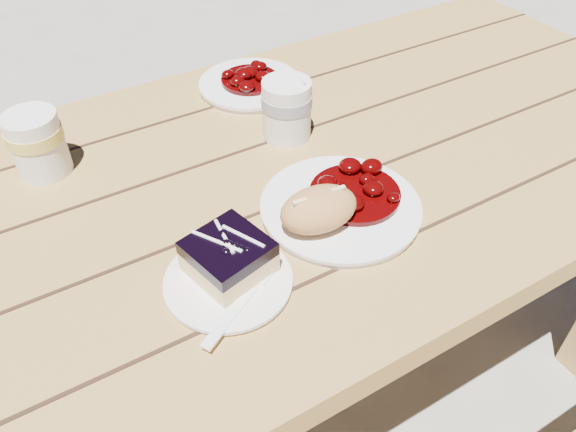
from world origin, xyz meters
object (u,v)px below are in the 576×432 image
bread_roll (319,209)px  second_cup (38,144)px  coffee_cup (287,110)px  second_plate (250,86)px  picnic_table (215,263)px  blueberry_cake (228,256)px  main_plate (340,208)px  dessert_plate (228,282)px

bread_roll → second_cup: bearing=131.0°
coffee_cup → second_plate: coffee_cup is taller
picnic_table → blueberry_cake: bearing=-103.6°
main_plate → second_cup: (-0.37, 0.34, 0.05)m
picnic_table → second_plate: size_ratio=9.81×
dessert_plate → coffee_cup: bearing=47.0°
blueberry_cake → second_cup: 0.41m
coffee_cup → second_plate: size_ratio=0.54×
main_plate → blueberry_cake: blueberry_cake is taller
bread_roll → coffee_cup: size_ratio=1.10×
second_plate → dessert_plate: bearing=-121.0°
main_plate → coffee_cup: bearing=81.0°
blueberry_cake → coffee_cup: bearing=33.0°
dessert_plate → main_plate: bearing=11.6°
blueberry_cake → second_cup: size_ratio=1.09×
bread_roll → second_cup: size_ratio=1.10×
bread_roll → main_plate: bearing=20.0°
dessert_plate → second_cup: bearing=111.8°
main_plate → second_plate: (0.06, 0.41, 0.00)m
main_plate → dessert_plate: (-0.22, -0.04, -0.00)m
coffee_cup → dessert_plate: bearing=-133.0°
second_cup → dessert_plate: bearing=-68.2°
picnic_table → bread_roll: bread_roll is taller
dessert_plate → second_cup: second_cup is taller
second_cup → main_plate: bearing=-42.8°
second_plate → blueberry_cake: bearing=-120.9°
blueberry_cake → coffee_cup: 0.35m
main_plate → second_cup: bearing=137.2°
blueberry_cake → second_plate: 0.51m
picnic_table → blueberry_cake: (-0.04, -0.17, 0.20)m
picnic_table → second_cup: 0.36m
main_plate → dessert_plate: main_plate is taller
bread_roll → coffee_cup: 0.26m
second_plate → picnic_table: bearing=-129.7°
main_plate → picnic_table: bearing=139.0°
dessert_plate → bread_roll: bearing=8.6°
bread_roll → second_plate: (0.11, 0.43, -0.04)m
second_cup → blueberry_cake: bearing=-66.2°
second_plate → second_cup: (-0.43, -0.06, 0.05)m
dessert_plate → blueberry_cake: size_ratio=1.44×
main_plate → dessert_plate: size_ratio=1.43×
dessert_plate → second_cup: 0.42m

